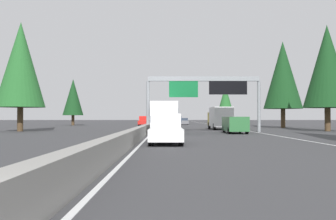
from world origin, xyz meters
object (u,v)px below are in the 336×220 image
at_px(pickup_near_right, 166,129).
at_px(conifer_right_near, 327,66).
at_px(sedan_far_left, 184,121).
at_px(conifer_left_near, 21,65).
at_px(sign_gantry_overhead, 205,88).
at_px(conifer_right_mid, 283,75).
at_px(conifer_left_mid, 73,97).
at_px(oncoming_near, 144,121).
at_px(conifer_right_far, 225,100).
at_px(box_truck_distant_b, 220,117).
at_px(bus_mid_left, 165,116).
at_px(sedan_mid_right, 178,120).
at_px(minivan_far_center, 235,124).

bearing_deg(pickup_near_right, conifer_right_near, -42.90).
relative_size(sedan_far_left, conifer_left_near, 0.34).
relative_size(sign_gantry_overhead, conifer_right_mid, 0.94).
bearing_deg(conifer_left_mid, oncoming_near, -93.05).
height_order(oncoming_near, conifer_left_near, conifer_left_near).
height_order(sign_gantry_overhead, pickup_near_right, sign_gantry_overhead).
distance_m(oncoming_near, conifer_right_near, 39.17).
height_order(conifer_right_mid, conifer_right_far, conifer_right_mid).
height_order(pickup_near_right, box_truck_distant_b, box_truck_distant_b).
bearing_deg(conifer_left_mid, sedan_far_left, -68.34).
xyz_separation_m(bus_mid_left, conifer_left_near, (4.64, 16.83, 6.05)).
xyz_separation_m(sedan_mid_right, conifer_right_near, (-78.95, -15.37, 6.96)).
height_order(sign_gantry_overhead, oncoming_near, sign_gantry_overhead).
distance_m(box_truck_distant_b, sedan_mid_right, 72.78).
bearing_deg(sedan_far_left, box_truck_distant_b, -174.57).
xyz_separation_m(conifer_right_near, conifer_left_near, (-0.43, 35.96, 0.13)).
bearing_deg(pickup_near_right, conifer_left_near, 40.54).
height_order(sign_gantry_overhead, minivan_far_center, sign_gantry_overhead).
bearing_deg(minivan_far_center, conifer_right_near, -64.31).
relative_size(conifer_right_near, conifer_right_far, 1.29).
distance_m(box_truck_distant_b, conifer_right_near, 14.67).
height_order(sedan_mid_right, oncoming_near, oncoming_near).
height_order(bus_mid_left, box_truck_distant_b, bus_mid_left).
height_order(box_truck_distant_b, conifer_right_far, conifer_right_far).
bearing_deg(oncoming_near, minivan_far_center, 17.66).
relative_size(pickup_near_right, conifer_right_mid, 0.41).
xyz_separation_m(conifer_right_near, conifer_left_mid, (31.36, 37.84, -1.98)).
bearing_deg(sign_gantry_overhead, box_truck_distant_b, -17.96).
height_order(box_truck_distant_b, sedan_mid_right, box_truck_distant_b).
xyz_separation_m(sedan_far_left, conifer_left_mid, (-9.05, 22.78, 4.98)).
relative_size(sedan_mid_right, conifer_right_mid, 0.32).
bearing_deg(conifer_right_mid, sedan_mid_right, 12.76).
bearing_deg(sign_gantry_overhead, oncoming_near, 14.96).
bearing_deg(sedan_far_left, sign_gantry_overhead, -179.47).
distance_m(box_truck_distant_b, minivan_far_center, 12.03).
distance_m(sign_gantry_overhead, bus_mid_left, 6.05).
bearing_deg(conifer_right_near, pickup_near_right, 137.10).
distance_m(sedan_mid_right, conifer_right_far, 31.22).
bearing_deg(sedan_far_left, conifer_left_near, 152.90).
xyz_separation_m(sign_gantry_overhead, conifer_left_mid, (33.89, 23.18, 0.77)).
xyz_separation_m(sedan_far_left, minivan_far_center, (-46.16, -3.12, 0.27)).
xyz_separation_m(sedan_mid_right, conifer_left_mid, (-47.59, 22.47, 4.98)).
distance_m(box_truck_distant_b, sedan_far_left, 34.31).
xyz_separation_m(sedan_mid_right, minivan_far_center, (-84.70, -3.43, 0.27)).
xyz_separation_m(conifer_right_far, conifer_left_mid, (-18.90, 33.62, -0.25)).
relative_size(sign_gantry_overhead, conifer_right_far, 1.30).
height_order(sign_gantry_overhead, conifer_right_near, conifer_right_near).
xyz_separation_m(box_truck_distant_b, conifer_right_mid, (8.20, -11.04, 6.63)).
distance_m(conifer_right_near, conifer_right_mid, 14.50).
xyz_separation_m(bus_mid_left, conifer_left_mid, (36.43, 18.71, 3.95)).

